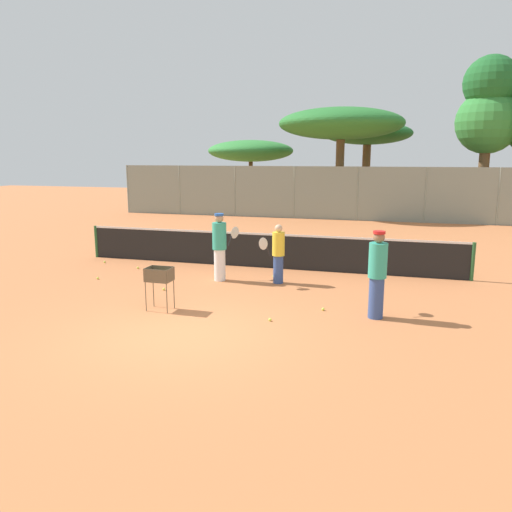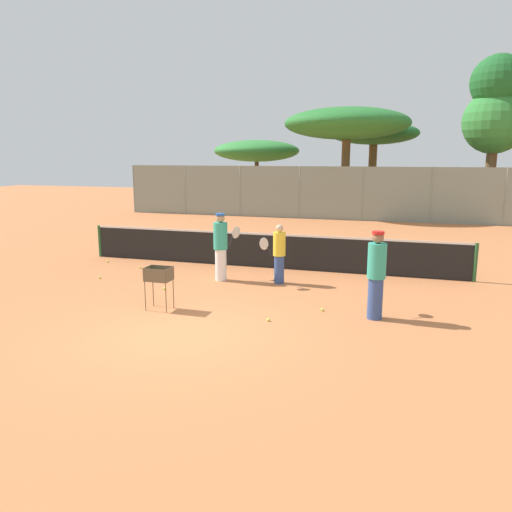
{
  "view_description": "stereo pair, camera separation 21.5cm",
  "coord_description": "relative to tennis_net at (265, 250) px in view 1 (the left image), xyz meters",
  "views": [
    {
      "loc": [
        3.92,
        -8.39,
        3.38
      ],
      "look_at": [
        0.62,
        2.97,
        1.0
      ],
      "focal_mm": 35.0,
      "sensor_mm": 36.0,
      "label": 1
    },
    {
      "loc": [
        4.12,
        -8.32,
        3.38
      ],
      "look_at": [
        0.62,
        2.97,
        1.0
      ],
      "focal_mm": 35.0,
      "sensor_mm": 36.0,
      "label": 2
    }
  ],
  "objects": [
    {
      "name": "tree_5",
      "position": [
        0.46,
        14.7,
        4.57
      ],
      "size": [
        7.03,
        7.03,
        6.04
      ],
      "color": "brown",
      "rests_on": "ground_plane"
    },
    {
      "name": "tree_1",
      "position": [
        -5.7,
        17.48,
        3.13
      ],
      "size": [
        5.57,
        5.57,
        4.4
      ],
      "color": "brown",
      "rests_on": "ground_plane"
    },
    {
      "name": "tennis_ball_2",
      "position": [
        2.39,
        -3.84,
        -0.53
      ],
      "size": [
        0.07,
        0.07,
        0.07
      ],
      "primitive_type": "sphere",
      "color": "#D1E54C",
      "rests_on": "ground_plane"
    },
    {
      "name": "ball_cart",
      "position": [
        -1.13,
        -4.79,
        0.17
      ],
      "size": [
        0.56,
        0.41,
        0.97
      ],
      "color": "brown",
      "rests_on": "ground_plane"
    },
    {
      "name": "tennis_ball_5",
      "position": [
        1.44,
        -4.87,
        -0.53
      ],
      "size": [
        0.07,
        0.07,
        0.07
      ],
      "primitive_type": "sphere",
      "color": "#D1E54C",
      "rests_on": "ground_plane"
    },
    {
      "name": "tree_3",
      "position": [
        8.09,
        14.97,
        6.24
      ],
      "size": [
        2.81,
        2.81,
        8.51
      ],
      "color": "brown",
      "rests_on": "ground_plane"
    },
    {
      "name": "player_yellow_shirt",
      "position": [
        3.53,
        -4.02,
        0.41
      ],
      "size": [
        0.44,
        0.92,
        1.87
      ],
      "rotation": [
        0.0,
        0.0,
        1.88
      ],
      "color": "#334C8C",
      "rests_on": "ground_plane"
    },
    {
      "name": "tennis_ball_6",
      "position": [
        -5.12,
        -0.78,
        -0.53
      ],
      "size": [
        0.07,
        0.07,
        0.07
      ],
      "primitive_type": "sphere",
      "color": "#D1E54C",
      "rests_on": "ground_plane"
    },
    {
      "name": "tree_4",
      "position": [
        1.69,
        18.39,
        4.14
      ],
      "size": [
        5.54,
        5.54,
        5.45
      ],
      "color": "brown",
      "rests_on": "ground_plane"
    },
    {
      "name": "tennis_net",
      "position": [
        0.0,
        0.0,
        0.0
      ],
      "size": [
        11.92,
        0.1,
        1.07
      ],
      "color": "#26592D",
      "rests_on": "ground_plane"
    },
    {
      "name": "ground_plane",
      "position": [
        0.0,
        -6.08,
        -0.56
      ],
      "size": [
        80.0,
        80.0,
        0.0
      ],
      "primitive_type": "plane",
      "color": "#C67242"
    },
    {
      "name": "tennis_ball_4",
      "position": [
        -4.09,
        -2.73,
        -0.53
      ],
      "size": [
        0.07,
        0.07,
        0.07
      ],
      "primitive_type": "sphere",
      "color": "#D1E54C",
      "rests_on": "ground_plane"
    },
    {
      "name": "parked_car",
      "position": [
        6.5,
        14.9,
        0.1
      ],
      "size": [
        4.2,
        1.7,
        1.6
      ],
      "color": "#3F4C8C",
      "rests_on": "ground_plane"
    },
    {
      "name": "tennis_ball_3",
      "position": [
        -1.79,
        -3.27,
        -0.53
      ],
      "size": [
        0.07,
        0.07,
        0.07
      ],
      "primitive_type": "sphere",
      "color": "#D1E54C",
      "rests_on": "ground_plane"
    },
    {
      "name": "tennis_ball_1",
      "position": [
        -2.61,
        -1.81,
        -0.53
      ],
      "size": [
        0.07,
        0.07,
        0.07
      ],
      "primitive_type": "sphere",
      "color": "#D1E54C",
      "rests_on": "ground_plane"
    },
    {
      "name": "tree_0",
      "position": [
        8.12,
        15.07,
        4.53
      ],
      "size": [
        3.31,
        3.31,
        6.78
      ],
      "color": "brown",
      "rests_on": "ground_plane"
    },
    {
      "name": "back_fence",
      "position": [
        -0.0,
        12.43,
        0.86
      ],
      "size": [
        23.95,
        0.08,
        2.83
      ],
      "color": "gray",
      "rests_on": "ground_plane"
    },
    {
      "name": "tennis_ball_0",
      "position": [
        -3.67,
        -1.24,
        -0.53
      ],
      "size": [
        0.07,
        0.07,
        0.07
      ],
      "primitive_type": "sphere",
      "color": "#D1E54C",
      "rests_on": "ground_plane"
    },
    {
      "name": "player_white_outfit",
      "position": [
        -0.76,
        -1.89,
        0.4
      ],
      "size": [
        0.59,
        0.85,
        1.86
      ],
      "rotation": [
        0.0,
        0.0,
        1.03
      ],
      "color": "white",
      "rests_on": "ground_plane"
    },
    {
      "name": "player_red_cap",
      "position": [
        0.84,
        -1.74,
        0.26
      ],
      "size": [
        0.6,
        0.76,
        1.6
      ],
      "rotation": [
        0.0,
        0.0,
        4.09
      ],
      "color": "#334C8C",
      "rests_on": "ground_plane"
    },
    {
      "name": "tennis_ball_7",
      "position": [
        0.58,
        -1.16,
        -0.53
      ],
      "size": [
        0.07,
        0.07,
        0.07
      ],
      "primitive_type": "sphere",
      "color": "#D1E54C",
      "rests_on": "ground_plane"
    }
  ]
}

